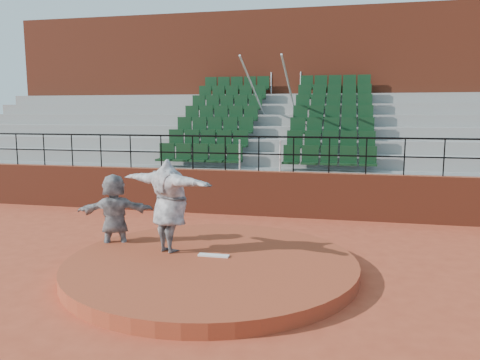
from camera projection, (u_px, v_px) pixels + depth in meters
name	position (u px, v px, depth m)	size (l,w,h in m)	color
ground	(212.00, 271.00, 8.91)	(90.00, 90.00, 0.00)	#AF4227
pitchers_mound	(212.00, 265.00, 8.89)	(5.50, 5.50, 0.25)	#9D3E23
pitching_rubber	(214.00, 255.00, 9.02)	(0.60, 0.15, 0.03)	white
boundary_wall	(259.00, 193.00, 13.64)	(24.00, 0.30, 1.30)	maroon
wall_railing	(259.00, 146.00, 13.44)	(24.04, 0.05, 1.03)	black
seating_deck	(277.00, 155.00, 17.06)	(24.00, 5.97, 4.63)	gray
press_box_facade	(290.00, 99.00, 20.56)	(24.00, 3.00, 7.10)	maroon
pitcher	(169.00, 206.00, 9.21)	(2.27, 0.62, 1.85)	black
fielder	(115.00, 214.00, 9.94)	(1.60, 0.51, 1.72)	black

